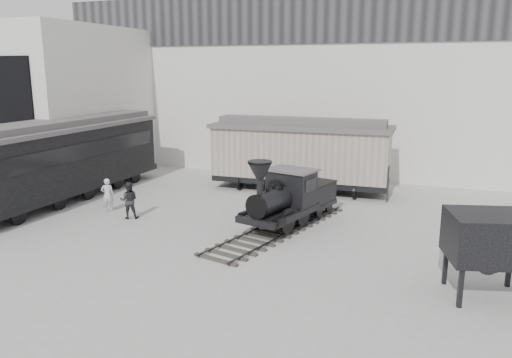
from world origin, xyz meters
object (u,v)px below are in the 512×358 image
at_px(coal_hopper, 490,243).
at_px(locomotive, 287,201).
at_px(visitor_a, 108,195).
at_px(visitor_b, 129,200).
at_px(boxcar, 300,153).
at_px(passenger_coach, 61,159).

bearing_deg(coal_hopper, locomotive, 134.71).
xyz_separation_m(visitor_a, visitor_b, (1.59, -0.62, 0.04)).
distance_m(locomotive, visitor_b, 7.10).
bearing_deg(boxcar, coal_hopper, -53.16).
distance_m(visitor_a, coal_hopper, 16.41).
relative_size(visitor_a, visitor_b, 0.95).
bearing_deg(passenger_coach, boxcar, 30.72).
xyz_separation_m(passenger_coach, visitor_b, (5.01, -1.64, -1.26)).
height_order(boxcar, passenger_coach, boxcar).
height_order(boxcar, coal_hopper, boxcar).
height_order(locomotive, passenger_coach, passenger_coach).
bearing_deg(visitor_a, coal_hopper, 135.91).
bearing_deg(locomotive, visitor_a, -160.54).
xyz_separation_m(locomotive, boxcar, (-1.17, 6.48, 0.97)).
bearing_deg(visitor_b, boxcar, -152.04).
xyz_separation_m(locomotive, visitor_b, (-6.98, -1.28, -0.29)).
height_order(passenger_coach, visitor_b, passenger_coach).
relative_size(passenger_coach, coal_hopper, 5.25).
distance_m(passenger_coach, visitor_b, 5.42).
bearing_deg(locomotive, passenger_coach, -166.66).
xyz_separation_m(boxcar, passenger_coach, (-10.81, -6.11, 0.00)).
height_order(passenger_coach, coal_hopper, passenger_coach).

